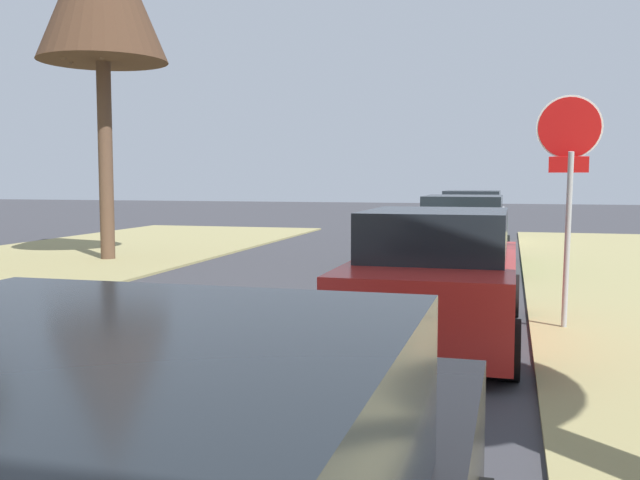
# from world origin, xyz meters

# --- Properties ---
(stop_sign_far) EXTENTS (0.81, 0.57, 2.94)m
(stop_sign_far) POSITION_xyz_m (4.02, 13.37, 2.17)
(stop_sign_far) COLOR #9EA0A5
(stop_sign_far) RESTS_ON grass_verge_right
(parked_sedan_red) EXTENTS (1.96, 4.41, 1.57)m
(parked_sedan_red) POSITION_xyz_m (2.49, 12.48, 0.72)
(parked_sedan_red) COLOR red
(parked_sedan_red) RESTS_ON ground
(parked_sedan_green) EXTENTS (1.96, 4.41, 1.57)m
(parked_sedan_green) POSITION_xyz_m (2.35, 19.65, 0.72)
(parked_sedan_green) COLOR #28663D
(parked_sedan_green) RESTS_ON ground
(parked_sedan_white) EXTENTS (1.96, 4.41, 1.57)m
(parked_sedan_white) POSITION_xyz_m (2.22, 25.89, 0.72)
(parked_sedan_white) COLOR white
(parked_sedan_white) RESTS_ON ground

